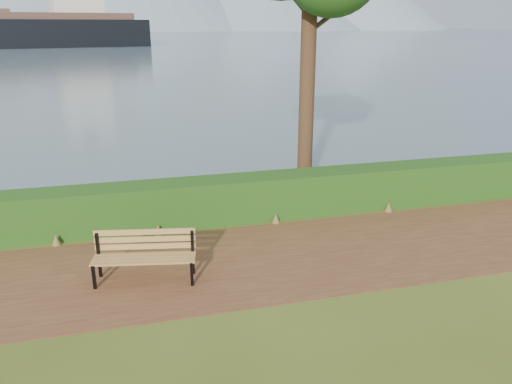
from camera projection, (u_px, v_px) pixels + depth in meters
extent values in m
plane|color=#3F5317|center=(226.00, 271.00, 9.34)|extent=(140.00, 140.00, 0.00)
cube|color=#592F1E|center=(223.00, 264.00, 9.61)|extent=(40.00, 3.40, 0.01)
cube|color=#204D16|center=(203.00, 201.00, 11.56)|extent=(32.00, 0.85, 1.00)
cube|color=#4B6178|center=(121.00, 33.00, 247.45)|extent=(700.00, 510.00, 0.00)
cone|color=gray|center=(104.00, 7.00, 395.12)|extent=(120.00, 120.00, 35.00)
cone|color=gray|center=(297.00, 5.00, 428.67)|extent=(130.00, 130.00, 40.00)
cube|color=black|center=(94.00, 277.00, 8.64)|extent=(0.06, 0.07, 0.45)
cube|color=black|center=(99.00, 255.00, 8.99)|extent=(0.06, 0.07, 0.86)
cube|color=black|center=(96.00, 261.00, 8.79)|extent=(0.15, 0.52, 0.05)
cube|color=black|center=(192.00, 274.00, 8.75)|extent=(0.06, 0.07, 0.45)
cube|color=black|center=(193.00, 253.00, 9.10)|extent=(0.06, 0.07, 0.86)
cube|color=black|center=(192.00, 258.00, 8.90)|extent=(0.15, 0.52, 0.05)
cube|color=olive|center=(143.00, 263.00, 8.65)|extent=(1.79, 0.43, 0.04)
cube|color=olive|center=(144.00, 260.00, 8.77)|extent=(1.79, 0.43, 0.04)
cube|color=olive|center=(145.00, 257.00, 8.89)|extent=(1.79, 0.43, 0.04)
cube|color=olive|center=(146.00, 254.00, 9.01)|extent=(1.79, 0.43, 0.04)
cube|color=olive|center=(146.00, 246.00, 9.03)|extent=(1.79, 0.39, 0.10)
cube|color=olive|center=(145.00, 239.00, 8.99)|extent=(1.79, 0.39, 0.10)
cube|color=olive|center=(145.00, 232.00, 8.94)|extent=(1.79, 0.39, 0.10)
cylinder|color=#312014|center=(308.00, 52.00, 13.06)|extent=(0.41, 0.41, 7.40)
cylinder|color=#312014|center=(326.00, 19.00, 12.91)|extent=(1.08, 0.12, 0.81)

